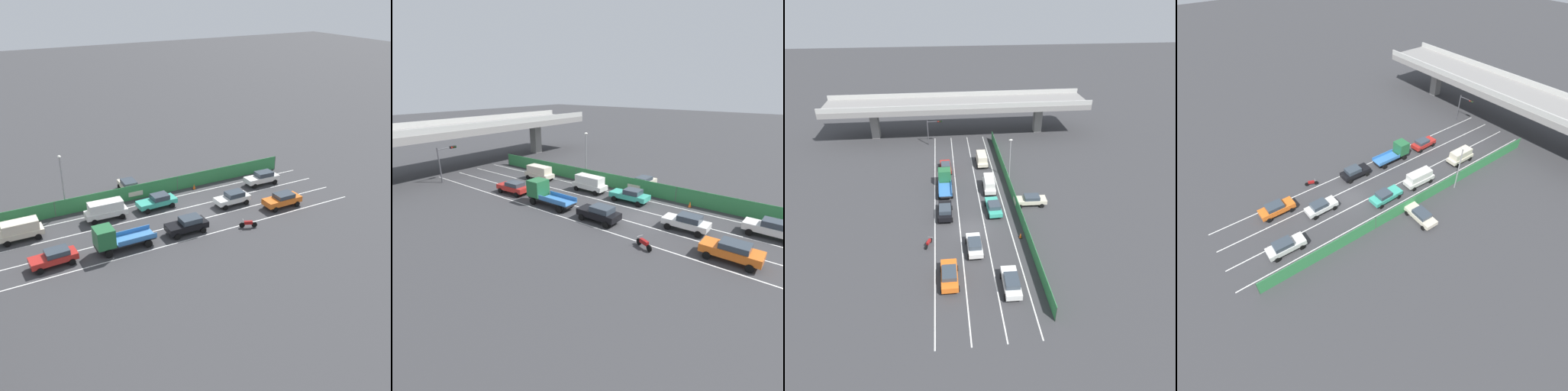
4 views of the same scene
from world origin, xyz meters
The scene contains 21 objects.
ground_plane centered at (0.00, 0.00, 0.00)m, with size 300.00×300.00×0.00m, color #38383A.
lane_line_left_edge centered at (-4.96, 6.94, 0.00)m, with size 0.14×49.87×0.01m, color silver.
lane_line_mid_left centered at (-1.65, 6.94, 0.00)m, with size 0.14×49.87×0.01m, color silver.
lane_line_mid_right centered at (1.65, 6.94, 0.00)m, with size 0.14×49.87×0.01m, color silver.
lane_line_right_edge centered at (4.96, 6.94, 0.00)m, with size 0.14×49.87×0.01m, color silver.
elevated_overpass centered at (0.00, 33.87, 6.17)m, with size 53.21×9.18×7.73m.
green_fence centered at (6.65, 6.94, 0.94)m, with size 0.10×45.97×1.88m.
car_taxi_teal centered at (3.32, 3.54, 0.88)m, with size 2.15×4.71×1.61m.
car_sedan_white centered at (-0.15, -4.65, 0.89)m, with size 1.99×4.33×1.60m.
car_taxi_orange centered at (-3.34, -9.49, 0.91)m, with size 2.03×4.63×1.62m.
car_sedan_red centered at (-3.09, 16.90, 0.89)m, with size 2.08×4.44×1.57m.
car_van_cream centered at (3.33, 18.82, 1.18)m, with size 2.00×4.44×2.06m.
car_hatchback_white centered at (3.14, -11.27, 0.93)m, with size 2.01×4.58×1.67m.
car_van_white centered at (3.48, 9.70, 1.20)m, with size 2.06×4.70×2.11m.
car_sedan_black centered at (-3.50, 3.14, 0.94)m, with size 2.10×4.48×1.70m.
flatbed_truck_blue centered at (-3.33, 11.21, 1.40)m, with size 2.24×6.02×2.75m.
motorcycle centered at (-5.70, -3.08, 0.46)m, with size 0.93×1.83×0.93m.
parked_sedan_cream centered at (8.93, 4.85, 0.87)m, with size 4.73×2.18×1.52m.
traffic_light centered at (-5.15, 28.82, 3.56)m, with size 2.99×0.45×5.01m.
street_lamp centered at (7.28, 13.25, 4.21)m, with size 0.60×0.36×6.90m.
traffic_cone centered at (5.93, -2.73, 0.33)m, with size 0.47×0.47×0.71m.
Camera 3 is at (-3.10, -38.51, 28.46)m, focal length 33.04 mm.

